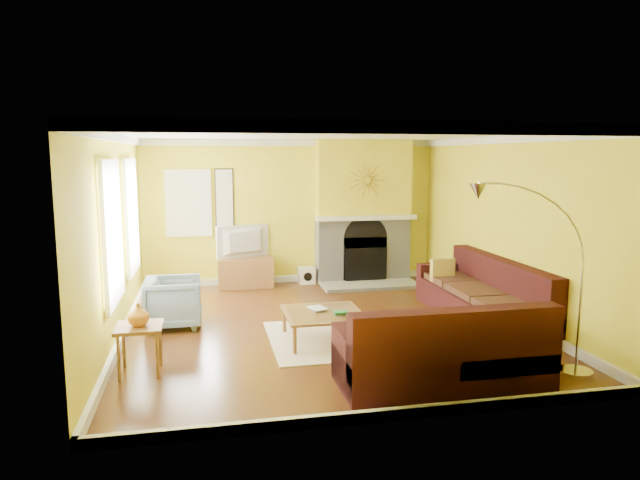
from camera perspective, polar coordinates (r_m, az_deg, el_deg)
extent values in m
cube|color=#5C3213|center=(8.18, 0.43, -8.70)|extent=(5.50, 6.00, 0.02)
cube|color=white|center=(7.83, 0.45, 10.69)|extent=(5.50, 6.00, 0.02)
cube|color=yellow|center=(10.83, -2.88, 2.86)|extent=(5.50, 0.02, 2.70)
cube|color=yellow|center=(5.03, 7.62, -3.71)|extent=(5.50, 0.02, 2.70)
cube|color=yellow|center=(7.80, -19.80, 0.19)|extent=(0.02, 6.00, 2.70)
cube|color=yellow|center=(8.88, 18.14, 1.22)|extent=(0.02, 6.00, 2.70)
cube|color=white|center=(9.06, -18.45, 2.29)|extent=(0.06, 1.22, 1.72)
cube|color=white|center=(7.19, -20.21, 0.71)|extent=(0.06, 1.22, 1.72)
cube|color=white|center=(10.65, -13.03, 3.63)|extent=(0.82, 0.06, 1.22)
cube|color=white|center=(10.66, -9.53, 4.01)|extent=(0.34, 0.04, 1.14)
cube|color=white|center=(10.70, 4.66, 2.23)|extent=(1.92, 0.22, 0.08)
cube|color=#9F9D96|center=(10.61, 5.05, -4.52)|extent=(1.80, 0.70, 0.06)
cube|color=beige|center=(7.73, 4.02, -9.62)|extent=(2.40, 1.80, 0.02)
cube|color=brown|center=(10.59, -7.45, -3.22)|extent=(1.00, 0.45, 0.55)
imported|color=black|center=(10.49, -7.50, -0.17)|extent=(1.01, 0.48, 0.59)
cube|color=white|center=(10.86, -1.37, -3.53)|extent=(0.30, 0.30, 0.30)
imported|color=slate|center=(8.34, -14.43, -6.05)|extent=(0.78, 0.76, 0.71)
imported|color=orange|center=(6.61, -17.71, -7.12)|extent=(0.24, 0.24, 0.25)
imported|color=white|center=(7.52, -0.95, -6.94)|extent=(0.26, 0.31, 0.03)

